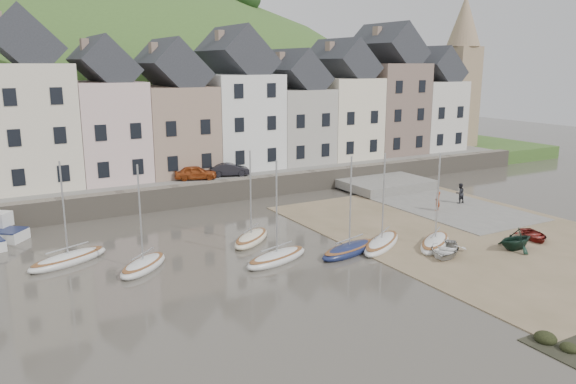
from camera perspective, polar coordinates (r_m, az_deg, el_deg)
ground at (r=33.86m, az=5.06°, el=-6.95°), size 160.00×160.00×0.00m
quay_land at (r=61.84m, az=-12.01°, el=2.67°), size 90.00×30.00×1.50m
quay_street at (r=51.02m, az=-8.08°, el=1.59°), size 70.00×7.00×0.10m
seawall at (r=47.99m, az=-6.50°, el=0.12°), size 70.00×1.20×1.80m
beach at (r=40.84m, az=17.91°, el=-3.99°), size 18.00×26.00×0.06m
slipway at (r=48.98m, az=14.25°, el=-0.95°), size 8.00×18.00×0.12m
hillside at (r=91.97m, az=-19.85°, el=-6.54°), size 134.40×84.00×84.00m
townhouse_terrace at (r=54.10m, az=-7.91°, el=8.42°), size 61.05×8.00×13.93m
church_spire at (r=72.78m, az=17.28°, el=12.05°), size 4.00×4.00×18.00m
sailboat_0 at (r=35.64m, az=-21.48°, el=-6.36°), size 5.24×3.41×6.32m
sailboat_1 at (r=33.26m, az=-14.53°, el=-7.21°), size 4.03×3.91×6.32m
sailboat_2 at (r=37.08m, az=-3.76°, el=-4.70°), size 4.24×3.99×6.32m
sailboat_3 at (r=33.45m, az=-1.15°, el=-6.67°), size 4.98×2.89×6.32m
sailboat_4 at (r=36.53m, az=9.53°, el=-5.14°), size 5.29×4.20×6.32m
sailboat_5 at (r=35.02m, az=6.26°, el=-5.84°), size 5.11×2.81×6.32m
sailboat_6 at (r=37.33m, az=14.74°, el=-5.00°), size 4.78×3.90×6.32m
rowboat_white at (r=35.69m, az=15.66°, el=-5.62°), size 4.29×4.17×0.73m
rowboat_green at (r=38.02m, az=22.21°, el=-4.45°), size 2.75×2.40×1.39m
rowboat_red at (r=40.79m, az=23.79°, el=-4.04°), size 3.02×3.37×0.58m
person_red at (r=45.70m, az=15.00°, el=-0.90°), size 0.68×0.61×1.56m
person_dark at (r=48.67m, az=17.11°, el=-0.12°), size 0.86×0.68×1.69m
car_left at (r=49.42m, az=-9.39°, el=1.97°), size 3.91×2.58×1.24m
car_right at (r=50.60m, az=-5.98°, el=2.29°), size 3.79×2.20×1.18m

